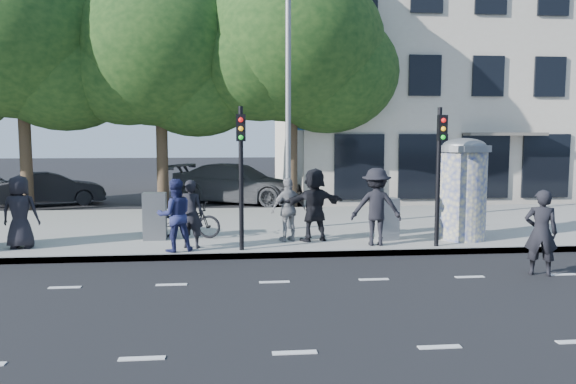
{
  "coord_description": "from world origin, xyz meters",
  "views": [
    {
      "loc": [
        -0.8,
        -9.38,
        2.92
      ],
      "look_at": [
        0.48,
        3.5,
        1.57
      ],
      "focal_mm": 35.0,
      "sensor_mm": 36.0,
      "label": 1
    }
  ],
  "objects": [
    {
      "name": "ground",
      "position": [
        0.0,
        0.0,
        0.0
      ],
      "size": [
        120.0,
        120.0,
        0.0
      ],
      "primitive_type": "plane",
      "color": "black",
      "rests_on": "ground"
    },
    {
      "name": "sidewalk",
      "position": [
        0.0,
        7.5,
        0.07
      ],
      "size": [
        40.0,
        8.0,
        0.15
      ],
      "primitive_type": "cube",
      "color": "gray",
      "rests_on": "ground"
    },
    {
      "name": "curb",
      "position": [
        0.0,
        3.55,
        0.07
      ],
      "size": [
        40.0,
        0.1,
        0.16
      ],
      "primitive_type": "cube",
      "color": "slate",
      "rests_on": "ground"
    },
    {
      "name": "lane_dash_near",
      "position": [
        0.0,
        -2.2,
        0.0
      ],
      "size": [
        32.0,
        0.12,
        0.01
      ],
      "primitive_type": "cube",
      "color": "silver",
      "rests_on": "ground"
    },
    {
      "name": "lane_dash_far",
      "position": [
        0.0,
        1.4,
        0.0
      ],
      "size": [
        32.0,
        0.12,
        0.01
      ],
      "primitive_type": "cube",
      "color": "silver",
      "rests_on": "ground"
    },
    {
      "name": "ad_column_right",
      "position": [
        5.2,
        4.7,
        1.54
      ],
      "size": [
        1.36,
        1.36,
        2.65
      ],
      "color": "beige",
      "rests_on": "sidewalk"
    },
    {
      "name": "traffic_pole_near",
      "position": [
        -0.6,
        3.79,
        2.23
      ],
      "size": [
        0.22,
        0.31,
        3.4
      ],
      "color": "black",
      "rests_on": "sidewalk"
    },
    {
      "name": "traffic_pole_far",
      "position": [
        4.2,
        3.79,
        2.23
      ],
      "size": [
        0.22,
        0.31,
        3.4
      ],
      "color": "black",
      "rests_on": "sidewalk"
    },
    {
      "name": "street_lamp",
      "position": [
        0.8,
        6.63,
        4.79
      ],
      "size": [
        0.25,
        0.93,
        8.0
      ],
      "color": "slate",
      "rests_on": "sidewalk"
    },
    {
      "name": "tree_mid_left",
      "position": [
        -8.5,
        12.5,
        6.5
      ],
      "size": [
        7.2,
        7.2,
        9.57
      ],
      "color": "#38281C",
      "rests_on": "ground"
    },
    {
      "name": "tree_near_left",
      "position": [
        -3.5,
        12.7,
        6.06
      ],
      "size": [
        6.8,
        6.8,
        8.97
      ],
      "color": "#38281C",
      "rests_on": "ground"
    },
    {
      "name": "tree_center",
      "position": [
        1.5,
        12.3,
        6.31
      ],
      "size": [
        7.0,
        7.0,
        9.3
      ],
      "color": "#38281C",
      "rests_on": "ground"
    },
    {
      "name": "building",
      "position": [
        12.0,
        19.99,
        5.99
      ],
      "size": [
        20.3,
        15.85,
        12.0
      ],
      "color": "#C0B3A1",
      "rests_on": "ground"
    },
    {
      "name": "ped_a",
      "position": [
        -5.91,
        4.58,
        1.03
      ],
      "size": [
        0.87,
        0.58,
        1.76
      ],
      "primitive_type": "imported",
      "rotation": [
        0.0,
        0.0,
        3.12
      ],
      "color": "black",
      "rests_on": "sidewalk"
    },
    {
      "name": "ped_b",
      "position": [
        -1.81,
        4.23,
        0.98
      ],
      "size": [
        0.69,
        0.55,
        1.67
      ],
      "primitive_type": "imported",
      "rotation": [
        0.0,
        0.0,
        2.87
      ],
      "color": "black",
      "rests_on": "sidewalk"
    },
    {
      "name": "ped_c",
      "position": [
        -2.16,
        3.85,
        1.01
      ],
      "size": [
        0.98,
        0.86,
        1.72
      ],
      "primitive_type": "imported",
      "rotation": [
        0.0,
        0.0,
        3.42
      ],
      "color": "navy",
      "rests_on": "sidewalk"
    },
    {
      "name": "ped_d",
      "position": [
        2.74,
        4.13,
        1.11
      ],
      "size": [
        1.35,
        0.92,
        1.92
      ],
      "primitive_type": "imported",
      "rotation": [
        0.0,
        0.0,
        2.97
      ],
      "color": "black",
      "rests_on": "sidewalk"
    },
    {
      "name": "ped_e",
      "position": [
        0.63,
        4.84,
        0.97
      ],
      "size": [
        1.1,
        0.87,
        1.64
      ],
      "primitive_type": "imported",
      "rotation": [
        0.0,
        0.0,
        3.52
      ],
      "color": "gray",
      "rests_on": "sidewalk"
    },
    {
      "name": "ped_f",
      "position": [
        1.29,
        4.83,
        1.1
      ],
      "size": [
        1.86,
        1.08,
        1.89
      ],
      "primitive_type": "imported",
      "rotation": [
        0.0,
        0.0,
        3.41
      ],
      "color": "black",
      "rests_on": "sidewalk"
    },
    {
      "name": "man_road",
      "position": [
        5.5,
        1.43,
        0.89
      ],
      "size": [
        0.77,
        0.65,
        1.78
      ],
      "primitive_type": "imported",
      "rotation": [
        0.0,
        0.0,
        2.73
      ],
      "color": "black",
      "rests_on": "ground"
    },
    {
      "name": "bicycle",
      "position": [
        -2.03,
        5.56,
        0.63
      ],
      "size": [
        0.96,
        1.9,
        0.95
      ],
      "primitive_type": "imported",
      "rotation": [
        0.0,
        0.0,
        1.38
      ],
      "color": "black",
      "rests_on": "sidewalk"
    },
    {
      "name": "cabinet_left",
      "position": [
        -2.84,
        5.41,
        0.77
      ],
      "size": [
        0.59,
        0.44,
        1.23
      ],
      "primitive_type": "cube",
      "rotation": [
        0.0,
        0.0,
        0.01
      ],
      "color": "slate",
      "rests_on": "sidewalk"
    },
    {
      "name": "cabinet_right",
      "position": [
        3.21,
        4.78,
        0.7
      ],
      "size": [
        0.61,
        0.51,
        1.1
      ],
      "primitive_type": "cube",
      "rotation": [
        0.0,
        0.0,
        0.29
      ],
      "color": "gray",
      "rests_on": "sidewalk"
    },
    {
      "name": "car_mid",
      "position": [
        -8.16,
        14.19,
        0.67
      ],
      "size": [
        2.8,
        4.31,
        1.34
      ],
      "primitive_type": "imported",
      "rotation": [
        0.0,
        0.0,
        1.94
      ],
      "color": "black",
      "rests_on": "ground"
    },
    {
      "name": "car_right",
      "position": [
        -0.6,
        14.25,
        0.82
      ],
      "size": [
        4.44,
        6.13,
        1.65
      ],
      "primitive_type": "imported",
      "rotation": [
        0.0,
        0.0,
        1.15
      ],
      "color": "#474A4E",
      "rests_on": "ground"
    }
  ]
}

